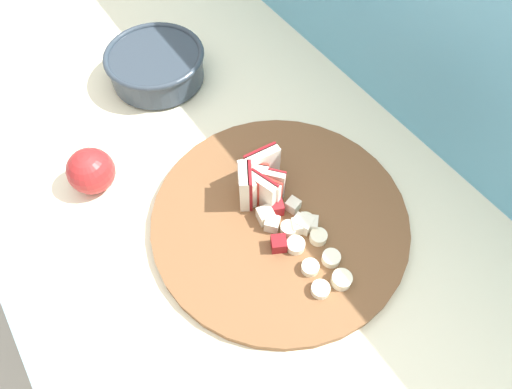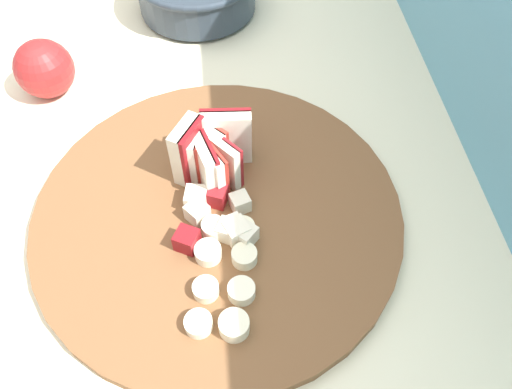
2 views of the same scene
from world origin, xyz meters
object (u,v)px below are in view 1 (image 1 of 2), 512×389
Objects in this scene: ceramic_bowl at (156,65)px; banana_slice_rows at (315,253)px; cutting_board at (280,219)px; apple_wedge_fan at (258,181)px; whole_apple at (91,171)px; apple_dice_pile at (288,221)px.

banana_slice_rows is at bearing 1.44° from ceramic_bowl.
cutting_board is 0.08m from banana_slice_rows.
apple_wedge_fan is 1.20× the size of whole_apple.
cutting_board is 3.00× the size of banana_slice_rows.
apple_dice_pile is 0.47× the size of ceramic_bowl.
whole_apple reaches higher than ceramic_bowl.
cutting_board is at bearing -178.31° from apple_dice_pile.
whole_apple is (-0.16, -0.19, -0.01)m from apple_wedge_fan.
cutting_board is 0.29m from whole_apple.
apple_wedge_fan is (-0.05, -0.00, 0.04)m from cutting_board.
apple_wedge_fan reaches higher than cutting_board.
apple_wedge_fan is 0.13m from banana_slice_rows.
whole_apple is at bearing -137.30° from cutting_board.
ceramic_bowl is at bearing -179.20° from apple_wedge_fan.
apple_wedge_fan reaches higher than ceramic_bowl.
apple_dice_pile is 0.06m from banana_slice_rows.
apple_dice_pile reaches higher than banana_slice_rows.
ceramic_bowl reaches higher than apple_dice_pile.
cutting_board is at bearing 4.06° from apple_wedge_fan.
whole_apple is at bearing -139.43° from apple_dice_pile.
ceramic_bowl is at bearing 129.66° from whole_apple.
ceramic_bowl is at bearing -178.72° from apple_dice_pile.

